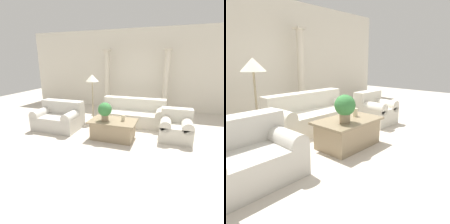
# 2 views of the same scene
# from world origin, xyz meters

# --- Properties ---
(ground_plane) EXTENTS (16.00, 16.00, 0.00)m
(ground_plane) POSITION_xyz_m (0.00, 0.00, 0.00)
(ground_plane) COLOR beige
(wall_back) EXTENTS (10.00, 0.06, 3.20)m
(wall_back) POSITION_xyz_m (0.00, 2.96, 1.60)
(wall_back) COLOR silver
(wall_back) RESTS_ON ground_plane
(sofa_long) EXTENTS (2.03, 0.90, 0.80)m
(sofa_long) POSITION_xyz_m (0.12, 0.97, 0.32)
(sofa_long) COLOR beige
(sofa_long) RESTS_ON ground_plane
(loveseat) EXTENTS (1.32, 0.90, 0.80)m
(loveseat) POSITION_xyz_m (-1.90, -0.11, 0.33)
(loveseat) COLOR beige
(loveseat) RESTS_ON ground_plane
(coffee_table) EXTENTS (1.20, 0.74, 0.49)m
(coffee_table) POSITION_xyz_m (-0.13, -0.32, 0.25)
(coffee_table) COLOR #998466
(coffee_table) RESTS_ON ground_plane
(potted_plant) EXTENTS (0.35, 0.35, 0.47)m
(potted_plant) POSITION_xyz_m (-0.32, -0.41, 0.76)
(potted_plant) COLOR #937F60
(potted_plant) RESTS_ON coffee_table
(pillar_candle) EXTENTS (0.09, 0.09, 0.15)m
(pillar_candle) POSITION_xyz_m (0.13, -0.28, 0.57)
(pillar_candle) COLOR beige
(pillar_candle) RESTS_ON coffee_table
(floor_lamp) EXTENTS (0.42, 0.42, 1.55)m
(floor_lamp) POSITION_xyz_m (-1.22, 0.84, 1.36)
(floor_lamp) COLOR gray
(floor_lamp) RESTS_ON ground_plane
(column_left) EXTENTS (0.29, 0.29, 2.41)m
(column_left) POSITION_xyz_m (-1.30, 2.50, 1.23)
(column_left) COLOR beige
(column_left) RESTS_ON ground_plane
(column_right) EXTENTS (0.29, 0.29, 2.41)m
(column_right) POSITION_xyz_m (1.04, 2.50, 1.23)
(column_right) COLOR beige
(column_right) RESTS_ON ground_plane
(armchair) EXTENTS (0.79, 0.79, 0.76)m
(armchair) POSITION_xyz_m (1.42, 0.15, 0.33)
(armchair) COLOR beige
(armchair) RESTS_ON ground_plane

